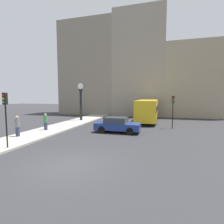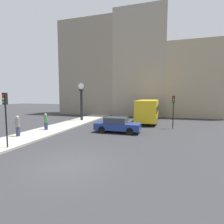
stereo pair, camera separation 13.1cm
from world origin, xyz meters
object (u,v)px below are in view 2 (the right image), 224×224
object	(u,v)px
bus_distant	(148,109)
street_clock	(81,102)
pedestrian_grey_jacket	(18,126)
pedestrian_green_hoodie	(46,122)
traffic_light_near	(5,108)
traffic_light_far	(173,105)
sedan_car	(117,125)

from	to	relation	value
bus_distant	street_clock	size ratio (longest dim) A/B	1.68
pedestrian_grey_jacket	bus_distant	bearing A→B (deg)	52.66
pedestrian_green_hoodie	pedestrian_grey_jacket	world-z (taller)	pedestrian_grey_jacket
bus_distant	traffic_light_near	distance (m)	17.34
street_clock	bus_distant	bearing A→B (deg)	12.74
traffic_light_far	traffic_light_near	bearing A→B (deg)	-134.52
bus_distant	pedestrian_green_hoodie	distance (m)	13.34
traffic_light_near	pedestrian_green_hoodie	world-z (taller)	traffic_light_near
traffic_light_near	pedestrian_grey_jacket	world-z (taller)	traffic_light_near
sedan_car	street_clock	xyz separation A→B (m)	(-6.82, 6.05, 1.95)
sedan_car	traffic_light_near	distance (m)	9.44
pedestrian_green_hoodie	sedan_car	bearing A→B (deg)	12.30
traffic_light_far	pedestrian_grey_jacket	world-z (taller)	traffic_light_far
street_clock	pedestrian_green_hoodie	xyz separation A→B (m)	(-0.17, -7.57, -1.73)
street_clock	pedestrian_grey_jacket	bearing A→B (deg)	-93.33
pedestrian_grey_jacket	street_clock	bearing A→B (deg)	86.67
traffic_light_far	pedestrian_grey_jacket	bearing A→B (deg)	-147.28
sedan_car	pedestrian_green_hoodie	size ratio (longest dim) A/B	2.64
bus_distant	traffic_light_far	bearing A→B (deg)	-56.22
pedestrian_grey_jacket	sedan_car	bearing A→B (deg)	31.62
sedan_car	pedestrian_grey_jacket	xyz separation A→B (m)	(-7.44, -4.58, 0.27)
traffic_light_far	pedestrian_green_hoodie	world-z (taller)	traffic_light_far
traffic_light_far	pedestrian_green_hoodie	bearing A→B (deg)	-157.40
pedestrian_green_hoodie	traffic_light_far	bearing A→B (deg)	22.60
sedan_car	bus_distant	size ratio (longest dim) A/B	0.49
street_clock	pedestrian_green_hoodie	world-z (taller)	street_clock
bus_distant	street_clock	xyz separation A→B (m)	(-9.05, -2.05, 1.01)
sedan_car	pedestrian_grey_jacket	size ratio (longest dim) A/B	2.50
traffic_light_far	pedestrian_grey_jacket	distance (m)	15.16
traffic_light_far	street_clock	size ratio (longest dim) A/B	0.68
bus_distant	pedestrian_green_hoodie	bearing A→B (deg)	-133.78
street_clock	pedestrian_green_hoodie	distance (m)	7.77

